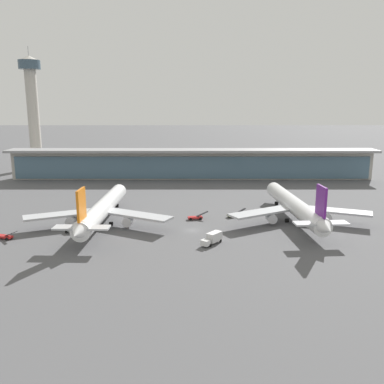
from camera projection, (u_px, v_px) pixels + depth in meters
The scene contains 10 objects.
ground_plane at pixel (192, 230), 124.15m from camera, with size 1200.00×1200.00×0.00m, color #515154.
airliner_left_stand at pixel (102, 209), 129.30m from camera, with size 46.53×60.44×16.11m.
airliner_centre_stand at pixel (295, 206), 133.10m from camera, with size 46.44×60.52×16.11m.
service_truck_near_nose_white at pixel (212, 238), 111.97m from camera, with size 6.41×7.10×3.10m.
service_truck_under_wing_red at pixel (196, 217), 135.48m from camera, with size 6.94×2.66×2.70m.
service_truck_mid_apron_olive at pixel (235, 215), 138.51m from camera, with size 6.76×4.03×2.70m.
service_truck_by_tail_red at pixel (5, 236), 116.01m from camera, with size 6.88×3.42×2.70m.
service_truck_on_taxiway_grey at pixel (70, 230), 121.49m from camera, with size 3.17×2.30×2.05m.
terminal_building at pixel (192, 163), 207.45m from camera, with size 185.21×12.80×15.20m.
control_tower at pixel (32, 104), 232.91m from camera, with size 12.00×12.00×68.96m.
Camera 1 is at (-0.04, -118.76, 38.04)m, focal length 38.07 mm.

